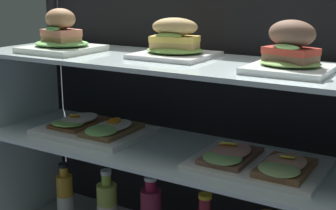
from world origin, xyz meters
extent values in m
cylinder|color=black|center=(-0.62, 0.19, 0.45)|extent=(0.04, 0.04, 0.91)
cube|color=black|center=(0.00, 0.20, 0.47)|extent=(1.20, 0.01, 0.87)
cube|color=silver|center=(-0.59, 0.00, 0.21)|extent=(0.01, 0.34, 0.34)
cube|color=silver|center=(0.00, 0.00, 0.38)|extent=(1.22, 0.36, 0.01)
cube|color=silver|center=(-0.59, 0.00, 0.51)|extent=(0.01, 0.34, 0.25)
cube|color=silver|center=(0.00, 0.00, 0.64)|extent=(1.22, 0.36, 0.01)
cube|color=white|center=(-0.36, -0.04, 0.66)|extent=(0.21, 0.21, 0.02)
ellipsoid|color=#62A04B|center=(-0.36, -0.04, 0.68)|extent=(0.17, 0.15, 0.02)
cube|color=tan|center=(-0.36, -0.04, 0.69)|extent=(0.12, 0.09, 0.02)
cube|color=#DD8063|center=(-0.36, -0.04, 0.71)|extent=(0.12, 0.10, 0.02)
ellipsoid|color=#4E9849|center=(-0.36, -0.08, 0.72)|extent=(0.07, 0.04, 0.01)
ellipsoid|color=#A8794E|center=(-0.36, -0.04, 0.75)|extent=(0.12, 0.10, 0.06)
cube|color=white|center=(0.00, 0.04, 0.66)|extent=(0.21, 0.21, 0.01)
ellipsoid|color=#6B9B43|center=(0.00, 0.04, 0.67)|extent=(0.17, 0.14, 0.02)
cube|color=#DDB06A|center=(0.00, 0.04, 0.68)|extent=(0.14, 0.09, 0.02)
cube|color=#EAC655|center=(0.00, 0.04, 0.70)|extent=(0.14, 0.10, 0.02)
ellipsoid|color=olive|center=(0.00, 0.01, 0.71)|extent=(0.08, 0.04, 0.02)
ellipsoid|color=tan|center=(0.00, 0.04, 0.73)|extent=(0.14, 0.10, 0.05)
cube|color=white|center=(0.35, -0.03, 0.66)|extent=(0.19, 0.19, 0.02)
ellipsoid|color=#7DAA54|center=(0.35, -0.03, 0.67)|extent=(0.14, 0.12, 0.01)
cube|color=#8A624A|center=(0.35, -0.03, 0.68)|extent=(0.13, 0.10, 0.02)
cube|color=#C63D2D|center=(0.35, -0.03, 0.70)|extent=(0.13, 0.10, 0.02)
ellipsoid|color=#8EC86B|center=(0.35, -0.06, 0.71)|extent=(0.07, 0.04, 0.02)
ellipsoid|color=brown|center=(0.35, -0.03, 0.74)|extent=(0.13, 0.10, 0.06)
cube|color=white|center=(-0.28, 0.00, 0.40)|extent=(0.34, 0.24, 0.02)
cube|color=brown|center=(-0.35, 0.01, 0.41)|extent=(0.12, 0.18, 0.01)
ellipsoid|color=#92D361|center=(-0.35, -0.04, 0.42)|extent=(0.12, 0.11, 0.02)
ellipsoid|color=silver|center=(-0.35, 0.01, 0.43)|extent=(0.10, 0.15, 0.02)
cylinder|color=orange|center=(-0.35, -0.01, 0.44)|extent=(0.05, 0.05, 0.02)
cube|color=brown|center=(-0.20, 0.00, 0.41)|extent=(0.12, 0.19, 0.01)
ellipsoid|color=#8BCE6B|center=(-0.20, -0.05, 0.42)|extent=(0.12, 0.11, 0.02)
ellipsoid|color=silver|center=(-0.20, 0.00, 0.43)|extent=(0.10, 0.15, 0.01)
cylinder|color=orange|center=(-0.21, 0.01, 0.44)|extent=(0.06, 0.06, 0.02)
cube|color=white|center=(0.27, 0.00, 0.39)|extent=(0.34, 0.24, 0.01)
cube|color=brown|center=(0.20, -0.01, 0.41)|extent=(0.12, 0.18, 0.01)
ellipsoid|color=#8AC26C|center=(0.20, -0.06, 0.42)|extent=(0.12, 0.11, 0.02)
ellipsoid|color=#E99E8E|center=(0.20, -0.01, 0.42)|extent=(0.10, 0.15, 0.02)
cylinder|color=yellow|center=(0.19, 0.01, 0.43)|extent=(0.06, 0.06, 0.03)
cube|color=brown|center=(0.35, -0.02, 0.41)|extent=(0.12, 0.17, 0.02)
ellipsoid|color=#9FC070|center=(0.35, -0.07, 0.42)|extent=(0.12, 0.11, 0.02)
ellipsoid|color=#EAA68D|center=(0.35, -0.02, 0.42)|extent=(0.10, 0.14, 0.01)
cylinder|color=yellow|center=(0.35, -0.01, 0.43)|extent=(0.04, 0.04, 0.02)
cylinder|color=gold|center=(-0.44, 0.03, 0.12)|extent=(0.06, 0.06, 0.16)
cylinder|color=white|center=(-0.44, 0.03, 0.10)|extent=(0.06, 0.06, 0.06)
cylinder|color=gold|center=(-0.44, 0.03, 0.21)|extent=(0.03, 0.03, 0.03)
cylinder|color=black|center=(-0.44, 0.03, 0.24)|extent=(0.03, 0.03, 0.01)
cylinder|color=#B6CC54|center=(-0.26, 0.03, 0.12)|extent=(0.07, 0.07, 0.17)
cylinder|color=#B0D146|center=(-0.26, 0.03, 0.22)|extent=(0.03, 0.03, 0.04)
cylinder|color=white|center=(-0.26, 0.03, 0.25)|extent=(0.04, 0.04, 0.01)
cylinder|color=#A31A3A|center=(-0.09, 0.04, 0.24)|extent=(0.04, 0.04, 0.03)
cylinder|color=silver|center=(-0.09, 0.04, 0.26)|extent=(0.04, 0.04, 0.01)
cylinder|color=#9F293B|center=(0.11, 0.02, 0.23)|extent=(0.03, 0.03, 0.05)
cylinder|color=gold|center=(0.11, 0.02, 0.26)|extent=(0.04, 0.04, 0.01)
camera|label=1|loc=(0.67, -1.11, 0.84)|focal=50.61mm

